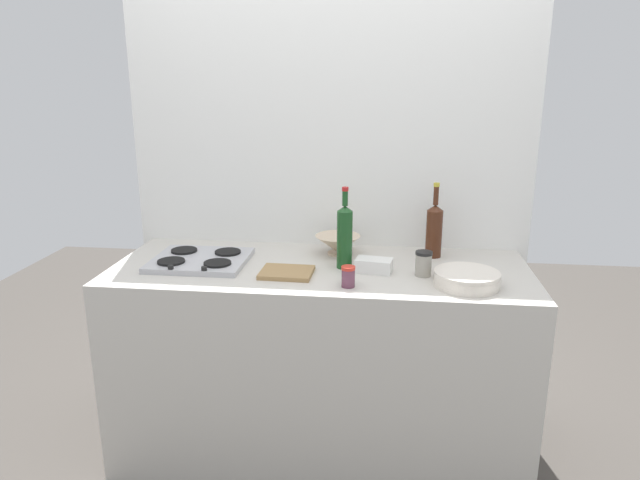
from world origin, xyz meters
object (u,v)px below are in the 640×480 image
Objects in this scene: wine_bottle_mid_left at (434,229)px; butter_dish at (374,265)px; plate_stack at (467,279)px; wine_bottle_leftmost at (345,236)px; mixing_bowl at (338,244)px; condiment_jar_front at (423,263)px; stovetop_hob at (200,260)px; condiment_jar_rear at (348,276)px; cutting_board at (287,272)px.

wine_bottle_mid_left is 2.26× the size of butter_dish.
wine_bottle_leftmost reaches higher than plate_stack.
wine_bottle_mid_left is at bearing 2.22° from mixing_bowl.
wine_bottle_leftmost reaches higher than condiment_jar_front.
wine_bottle_mid_left reaches higher than stovetop_hob.
condiment_jar_rear is 0.39× the size of cutting_board.
stovetop_hob is 1.20× the size of wine_bottle_mid_left.
stovetop_hob is 3.95× the size of condiment_jar_front.
mixing_bowl is 2.01× the size of condiment_jar_front.
wine_bottle_mid_left is 0.71m from cutting_board.
butter_dish is at bearing 12.33° from cutting_board.
plate_stack reaches higher than cutting_board.
stovetop_hob is at bearing -179.26° from wine_bottle_leftmost.
plate_stack is 1.21× the size of cutting_board.
mixing_bowl reaches higher than butter_dish.
mixing_bowl is 0.45m from condiment_jar_front.
wine_bottle_leftmost is 0.35m from condiment_jar_front.
condiment_jar_front is at bearing -33.96° from mixing_bowl.
wine_bottle_leftmost is at bearing 163.41° from butter_dish.
condiment_jar_front is at bearing -10.67° from wine_bottle_leftmost.
butter_dish is (0.17, -0.23, -0.02)m from mixing_bowl.
plate_stack is 3.11× the size of condiment_jar_rear.
mixing_bowl is at bearing 103.36° from wine_bottle_leftmost.
cutting_board is at bearing -121.06° from mixing_bowl.
condiment_jar_rear is (0.03, -0.23, -0.10)m from wine_bottle_leftmost.
butter_dish reaches higher than stovetop_hob.
stovetop_hob is 0.62m from mixing_bowl.
condiment_jar_front is (0.97, -0.05, 0.04)m from stovetop_hob.
cutting_board is at bearing -174.51° from condiment_jar_front.
wine_bottle_leftmost is 2.33× the size of butter_dish.
condiment_jar_front is (0.38, -0.25, 0.00)m from mixing_bowl.
condiment_jar_rear is (-0.09, -0.19, 0.01)m from butter_dish.
condiment_jar_front reaches higher than condiment_jar_rear.
wine_bottle_mid_left is (-0.11, 0.38, 0.10)m from plate_stack.
butter_dish reaches higher than cutting_board.
condiment_jar_rear is at bearing -81.82° from wine_bottle_leftmost.
plate_stack is 1.24× the size of mixing_bowl.
butter_dish is 1.81× the size of condiment_jar_rear.
condiment_jar_rear is at bearing -18.30° from stovetop_hob.
plate_stack is 0.47m from condiment_jar_rear.
condiment_jar_front is (-0.16, 0.10, 0.02)m from plate_stack.
condiment_jar_front is at bearing 5.49° from cutting_board.
plate_stack is 0.76× the size of wine_bottle_mid_left.
condiment_jar_front reaches higher than cutting_board.
stovetop_hob is 1.14m from plate_stack.
cutting_board is at bearing 156.79° from condiment_jar_rear.
wine_bottle_leftmost is at bearing 169.33° from condiment_jar_front.
butter_dish is at bearing -52.94° from mixing_bowl.
plate_stack is 0.73m from cutting_board.
wine_bottle_mid_left reaches higher than mixing_bowl.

